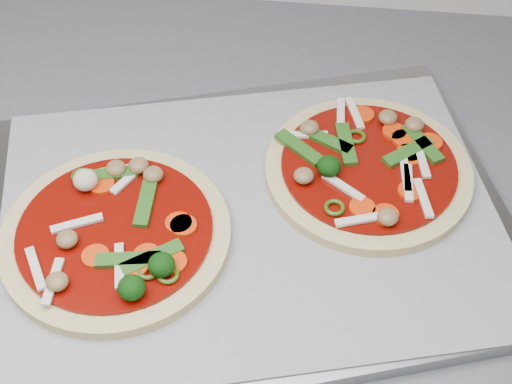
# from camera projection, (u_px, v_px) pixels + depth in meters

# --- Properties ---
(baking_tray) EXTENTS (0.58, 0.50, 0.02)m
(baking_tray) POSITION_uv_depth(u_px,v_px,m) (249.00, 220.00, 0.69)
(baking_tray) COLOR gray
(baking_tray) RESTS_ON countertop
(parchment) EXTENTS (0.55, 0.46, 0.00)m
(parchment) POSITION_uv_depth(u_px,v_px,m) (249.00, 214.00, 0.69)
(parchment) COLOR gray
(parchment) RESTS_ON baking_tray
(pizza_left) EXTENTS (0.28, 0.28, 0.04)m
(pizza_left) POSITION_uv_depth(u_px,v_px,m) (117.00, 233.00, 0.66)
(pizza_left) COLOR #D9BF7E
(pizza_left) RESTS_ON parchment
(pizza_right) EXTENTS (0.28, 0.28, 0.04)m
(pizza_right) POSITION_uv_depth(u_px,v_px,m) (368.00, 168.00, 0.71)
(pizza_right) COLOR #D9BF7E
(pizza_right) RESTS_ON parchment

